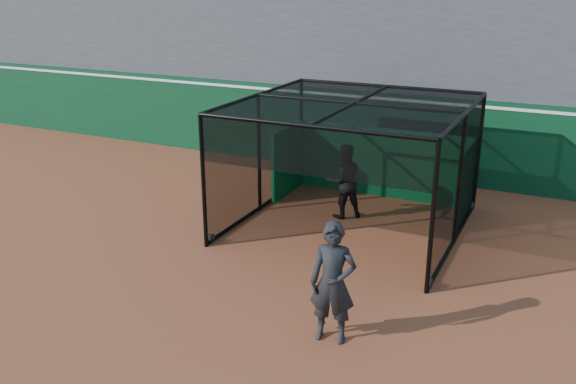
% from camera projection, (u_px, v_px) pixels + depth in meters
% --- Properties ---
extents(ground, '(120.00, 120.00, 0.00)m').
position_uv_depth(ground, '(238.00, 291.00, 11.67)').
color(ground, brown).
rests_on(ground, ground).
extents(outfield_wall, '(50.00, 0.50, 2.50)m').
position_uv_depth(outfield_wall, '(378.00, 132.00, 18.48)').
color(outfield_wall, '#0A3A1D').
rests_on(outfield_wall, ground).
extents(grandstand, '(50.00, 7.85, 8.95)m').
position_uv_depth(grandstand, '(417.00, 16.00, 20.64)').
color(grandstand, '#4C4C4F').
rests_on(grandstand, ground).
extents(batting_cage, '(5.05, 5.18, 3.00)m').
position_uv_depth(batting_cage, '(352.00, 166.00, 14.31)').
color(batting_cage, black).
rests_on(batting_cage, ground).
extents(batter, '(1.15, 1.13, 1.87)m').
position_uv_depth(batter, '(344.00, 181.00, 15.05)').
color(batter, black).
rests_on(batter, ground).
extents(on_deck_player, '(0.83, 0.62, 2.07)m').
position_uv_depth(on_deck_player, '(333.00, 283.00, 9.79)').
color(on_deck_player, black).
rests_on(on_deck_player, ground).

